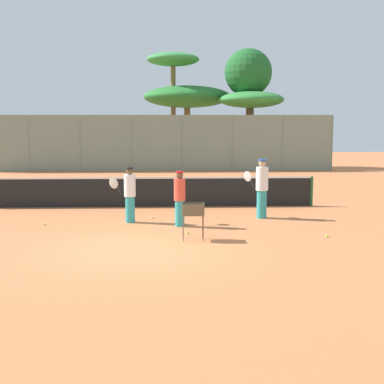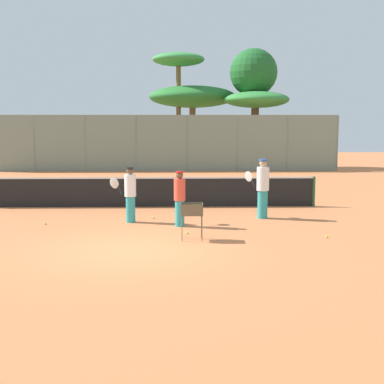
% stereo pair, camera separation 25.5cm
% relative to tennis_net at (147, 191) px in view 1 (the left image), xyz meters
% --- Properties ---
extents(ground_plane, '(80.00, 80.00, 0.00)m').
position_rel_tennis_net_xyz_m(ground_plane, '(0.00, -6.49, -0.56)').
color(ground_plane, '#C67242').
extents(tennis_net, '(11.90, 0.10, 1.07)m').
position_rel_tennis_net_xyz_m(tennis_net, '(0.00, 0.00, 0.00)').
color(tennis_net, '#26592D').
rests_on(tennis_net, ground_plane).
extents(back_fence, '(21.68, 0.08, 3.41)m').
position_rel_tennis_net_xyz_m(back_fence, '(-0.00, 13.77, 1.15)').
color(back_fence, gray).
rests_on(back_fence, ground_plane).
extents(tree_0, '(3.15, 3.15, 7.80)m').
position_rel_tennis_net_xyz_m(tree_0, '(6.00, 16.99, 5.63)').
color(tree_0, brown).
rests_on(tree_0, ground_plane).
extents(tree_1, '(3.55, 3.55, 7.63)m').
position_rel_tennis_net_xyz_m(tree_1, '(1.04, 18.12, 6.40)').
color(tree_1, brown).
rests_on(tree_1, ground_plane).
extents(tree_2, '(4.24, 4.24, 4.95)m').
position_rel_tennis_net_xyz_m(tree_2, '(6.08, 16.06, 3.79)').
color(tree_2, brown).
rests_on(tree_2, ground_plane).
extents(tree_3, '(6.05, 6.05, 5.48)m').
position_rel_tennis_net_xyz_m(tree_3, '(2.01, 18.78, 4.12)').
color(tree_3, brown).
rests_on(tree_3, ground_plane).
extents(player_white_outfit, '(0.86, 0.43, 1.67)m').
position_rel_tennis_net_xyz_m(player_white_outfit, '(-0.41, -2.93, 0.31)').
color(player_white_outfit, teal).
rests_on(player_white_outfit, ground_plane).
extents(player_red_cap, '(0.75, 0.73, 1.86)m').
position_rel_tennis_net_xyz_m(player_red_cap, '(3.68, -2.35, 0.41)').
color(player_red_cap, teal).
rests_on(player_red_cap, ground_plane).
extents(player_yellow_shirt, '(0.33, 0.88, 1.61)m').
position_rel_tennis_net_xyz_m(player_yellow_shirt, '(1.09, -3.58, 0.28)').
color(player_yellow_shirt, teal).
rests_on(player_yellow_shirt, ground_plane).
extents(ball_cart, '(0.56, 0.41, 0.95)m').
position_rel_tennis_net_xyz_m(ball_cart, '(1.39, -5.40, 0.16)').
color(ball_cart, brown).
rests_on(ball_cart, ground_plane).
extents(tennis_ball_0, '(0.07, 0.07, 0.07)m').
position_rel_tennis_net_xyz_m(tennis_ball_0, '(1.28, -4.68, -0.53)').
color(tennis_ball_0, '#D1E54C').
rests_on(tennis_ball_0, ground_plane).
extents(tennis_ball_2, '(0.07, 0.07, 0.07)m').
position_rel_tennis_net_xyz_m(tennis_ball_2, '(-2.89, -3.29, -0.53)').
color(tennis_ball_2, '#D1E54C').
rests_on(tennis_ball_2, ground_plane).
extents(tennis_ball_3, '(0.07, 0.07, 0.07)m').
position_rel_tennis_net_xyz_m(tennis_ball_3, '(0.25, -2.35, -0.53)').
color(tennis_ball_3, '#D1E54C').
rests_on(tennis_ball_3, ground_plane).
extents(tennis_ball_5, '(0.07, 0.07, 0.07)m').
position_rel_tennis_net_xyz_m(tennis_ball_5, '(4.93, -5.25, -0.53)').
color(tennis_ball_5, '#D1E54C').
rests_on(tennis_ball_5, ground_plane).
extents(parked_car, '(4.20, 1.70, 1.60)m').
position_rel_tennis_net_xyz_m(parked_car, '(-3.84, 16.16, 0.10)').
color(parked_car, white).
rests_on(parked_car, ground_plane).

